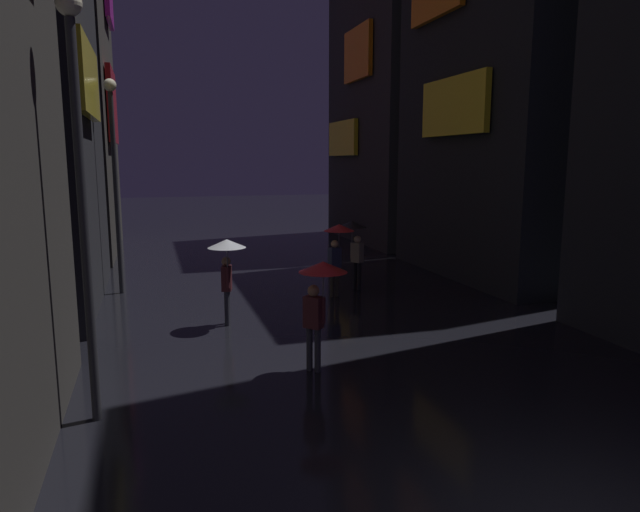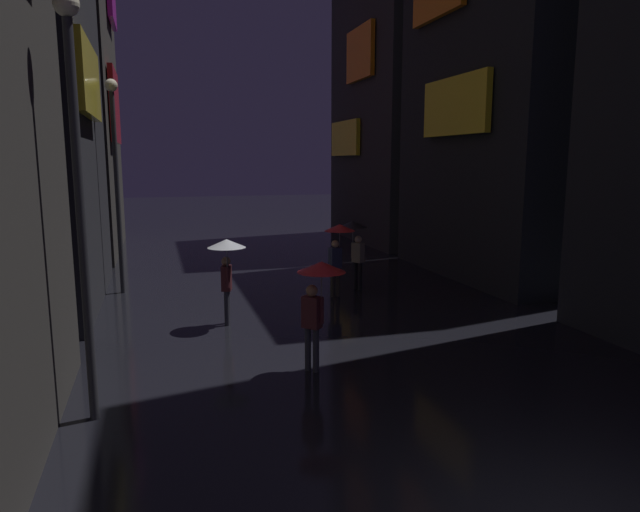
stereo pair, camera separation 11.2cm
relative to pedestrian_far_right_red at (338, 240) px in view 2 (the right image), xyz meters
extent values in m
cube|color=yellow|center=(-6.46, -0.50, 4.16)|extent=(0.20, 3.94, 1.71)
cube|color=red|center=(-6.46, 9.57, 4.42)|extent=(0.20, 3.45, 2.91)
cube|color=black|center=(6.39, 1.57, 5.56)|extent=(4.00, 8.09, 14.45)
cube|color=yellow|center=(4.24, 1.13, 3.98)|extent=(0.20, 3.89, 1.82)
cube|color=#232328|center=(6.39, 10.69, 7.11)|extent=(4.00, 8.33, 17.56)
cube|color=yellow|center=(4.24, 12.05, 3.36)|extent=(0.20, 3.87, 1.71)
cube|color=orange|center=(4.24, 10.00, 7.08)|extent=(0.20, 3.20, 2.33)
cylinder|color=#38332D|center=(-0.20, -0.08, -1.24)|extent=(0.12, 0.12, 0.85)
cylinder|color=#38332D|center=(-0.02, -0.04, -1.24)|extent=(0.12, 0.12, 0.85)
cube|color=#333859|center=(-0.11, -0.06, -0.52)|extent=(0.38, 0.30, 0.60)
sphere|color=tan|center=(-0.11, -0.06, -0.11)|extent=(0.22, 0.22, 0.22)
cylinder|color=#333859|center=(0.05, 0.03, -0.47)|extent=(0.09, 0.09, 0.50)
cylinder|color=slate|center=(0.05, 0.03, -0.13)|extent=(0.02, 0.02, 0.77)
cone|color=red|center=(0.05, 0.03, 0.35)|extent=(0.90, 0.90, 0.20)
cylinder|color=#2D2D38|center=(-2.40, -5.58, -1.24)|extent=(0.12, 0.12, 0.85)
cylinder|color=#2D2D38|center=(-2.28, -5.71, -1.24)|extent=(0.12, 0.12, 0.85)
cube|color=#4C1E23|center=(-2.34, -5.64, -0.52)|extent=(0.39, 0.40, 0.60)
sphere|color=#9E7051|center=(-2.34, -5.64, -0.11)|extent=(0.22, 0.22, 0.22)
cylinder|color=#4C1E23|center=(-2.18, -5.74, -0.47)|extent=(0.09, 0.09, 0.50)
cylinder|color=slate|center=(-2.18, -5.74, -0.13)|extent=(0.02, 0.02, 0.77)
cone|color=red|center=(-2.18, -5.74, 0.35)|extent=(0.90, 0.90, 0.20)
cylinder|color=black|center=(0.90, 0.57, -1.24)|extent=(0.12, 0.12, 0.85)
cylinder|color=black|center=(0.81, 0.73, -1.24)|extent=(0.12, 0.12, 0.85)
cube|color=gray|center=(0.86, 0.65, -0.52)|extent=(0.36, 0.40, 0.60)
sphere|color=beige|center=(0.86, 0.65, -0.11)|extent=(0.22, 0.22, 0.22)
cylinder|color=gray|center=(0.73, 0.79, -0.47)|extent=(0.09, 0.09, 0.50)
cylinder|color=slate|center=(0.73, 0.79, -0.13)|extent=(0.02, 0.02, 0.77)
cone|color=black|center=(0.73, 0.79, 0.35)|extent=(0.90, 0.90, 0.20)
cylinder|color=#2D2D38|center=(-3.47, -1.98, -1.24)|extent=(0.12, 0.12, 0.85)
cylinder|color=#2D2D38|center=(-3.52, -2.16, -1.24)|extent=(0.12, 0.12, 0.85)
cube|color=#4C1E23|center=(-3.49, -2.07, -0.52)|extent=(0.30, 0.38, 0.60)
sphere|color=#9E7051|center=(-3.49, -2.07, -0.11)|extent=(0.22, 0.22, 0.22)
cylinder|color=#4C1E23|center=(-3.49, -2.26, -0.47)|extent=(0.09, 0.09, 0.50)
cylinder|color=slate|center=(-3.49, -2.26, -0.13)|extent=(0.02, 0.02, 0.77)
cone|color=silver|center=(-3.49, -2.26, 0.35)|extent=(0.90, 0.90, 0.20)
cylinder|color=#2D2D33|center=(-6.11, -6.66, 1.28)|extent=(0.14, 0.14, 5.89)
sphere|color=#F9EFCC|center=(-6.11, -6.66, 4.40)|extent=(0.36, 0.36, 0.36)
cylinder|color=#2D2D33|center=(-6.11, 2.19, 1.27)|extent=(0.14, 0.14, 5.87)
sphere|color=#F9EFCC|center=(-6.11, 2.19, 4.39)|extent=(0.36, 0.36, 0.36)
camera|label=1|loc=(-5.17, -15.55, 2.28)|focal=32.00mm
camera|label=2|loc=(-5.06, -15.58, 2.28)|focal=32.00mm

